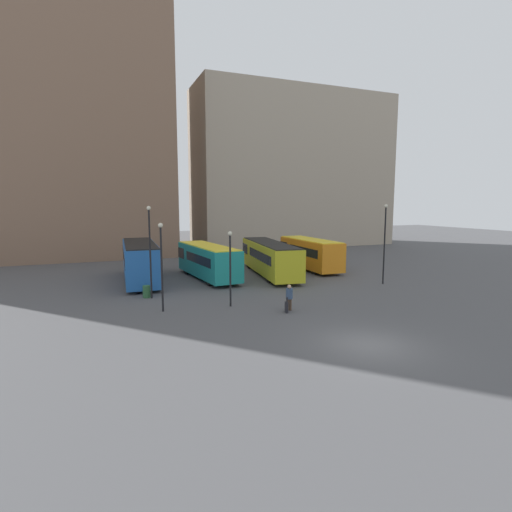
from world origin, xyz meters
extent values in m
plane|color=#4C4C4F|center=(0.00, 0.00, 0.00)|extent=(160.00, 160.00, 0.00)
cube|color=#7F604C|center=(-17.86, 41.90, 20.35)|extent=(31.36, 17.39, 40.70)
cube|color=tan|center=(17.48, 41.90, 11.62)|extent=(30.61, 10.56, 23.24)
cube|color=#1E56A3|center=(-8.18, 19.68, 1.72)|extent=(3.09, 10.66, 2.94)
cube|color=black|center=(-7.97, 24.00, 2.09)|extent=(2.70, 2.06, 1.12)
cube|color=black|center=(-8.23, 18.74, 2.09)|extent=(2.93, 6.87, 0.88)
cube|color=black|center=(-8.18, 19.68, 3.23)|extent=(2.87, 10.44, 0.08)
cylinder|color=black|center=(-8.02, 22.95, 0.45)|extent=(2.51, 1.03, 0.91)
cylinder|color=black|center=(-8.34, 16.42, 0.45)|extent=(2.51, 1.03, 0.91)
cube|color=#19847F|center=(-2.58, 18.82, 1.57)|extent=(3.33, 9.72, 2.54)
cube|color=black|center=(-2.94, 22.72, 1.89)|extent=(2.64, 1.98, 0.96)
cube|color=black|center=(-2.50, 17.97, 1.89)|extent=(3.04, 6.31, 0.76)
cube|color=yellow|center=(-2.58, 18.82, 2.88)|extent=(3.11, 9.51, 0.08)
cylinder|color=black|center=(-2.85, 21.77, 0.55)|extent=(2.44, 1.31, 1.09)
cylinder|color=black|center=(-2.30, 15.88, 0.55)|extent=(2.44, 1.31, 1.09)
cube|color=gold|center=(3.19, 18.58, 1.60)|extent=(4.20, 12.26, 2.61)
cube|color=black|center=(3.90, 23.46, 1.92)|extent=(2.83, 2.55, 0.99)
cube|color=black|center=(3.04, 17.51, 1.92)|extent=(3.61, 7.98, 0.78)
cube|color=black|center=(3.19, 18.58, 2.94)|extent=(3.97, 11.99, 0.08)
cylinder|color=black|center=(3.73, 22.27, 0.53)|extent=(2.53, 1.39, 1.05)
cylinder|color=black|center=(2.66, 14.89, 0.53)|extent=(2.53, 1.39, 1.05)
cube|color=orange|center=(8.18, 19.89, 1.60)|extent=(2.69, 9.16, 2.67)
cube|color=black|center=(8.29, 23.62, 1.93)|extent=(2.53, 1.75, 1.01)
cube|color=black|center=(8.16, 19.08, 1.93)|extent=(2.63, 5.89, 0.80)
cube|color=yellow|center=(8.18, 19.89, 2.97)|extent=(2.49, 8.98, 0.08)
cylinder|color=black|center=(8.26, 22.71, 0.48)|extent=(2.37, 1.03, 0.97)
cylinder|color=black|center=(8.10, 17.07, 0.48)|extent=(2.37, 1.03, 0.97)
cylinder|color=#4C3828|center=(-0.81, 6.77, 0.37)|extent=(0.18, 0.18, 0.73)
cylinder|color=#4C3828|center=(-0.66, 6.72, 0.37)|extent=(0.18, 0.18, 0.73)
cylinder|color=#334766|center=(-0.73, 6.75, 1.05)|extent=(0.51, 0.51, 0.64)
sphere|color=tan|center=(-0.73, 6.75, 1.49)|extent=(0.24, 0.24, 0.24)
cube|color=black|center=(-1.09, 6.38, 0.33)|extent=(0.26, 0.41, 0.66)
cube|color=black|center=(-1.13, 6.25, 0.81)|extent=(0.09, 0.05, 0.30)
cylinder|color=black|center=(-8.14, 13.14, 3.06)|extent=(0.12, 0.12, 6.12)
sphere|color=beige|center=(-8.14, 13.14, 6.21)|extent=(0.28, 0.28, 0.28)
cylinder|color=black|center=(-3.75, 9.04, 2.29)|extent=(0.12, 0.12, 4.57)
sphere|color=beige|center=(-3.75, 9.04, 4.66)|extent=(0.28, 0.28, 0.28)
cylinder|color=black|center=(-7.95, 9.42, 2.58)|extent=(0.12, 0.12, 5.15)
sphere|color=beige|center=(-7.95, 9.42, 5.24)|extent=(0.28, 0.28, 0.28)
cylinder|color=black|center=(10.05, 11.21, 3.11)|extent=(0.12, 0.12, 6.23)
sphere|color=beige|center=(10.05, 11.21, 6.31)|extent=(0.28, 0.28, 0.28)
cylinder|color=#285633|center=(-8.44, 13.47, 0.42)|extent=(0.52, 0.52, 0.85)
camera|label=1|loc=(-11.52, -14.59, 6.52)|focal=28.00mm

